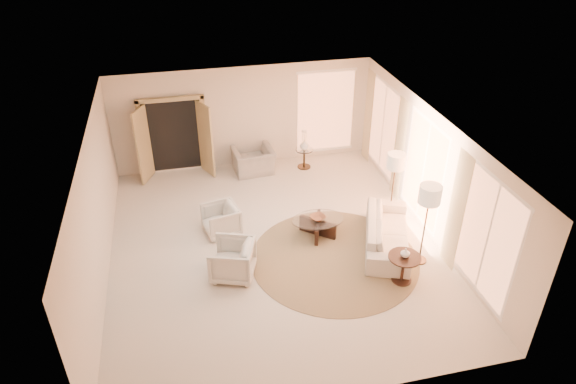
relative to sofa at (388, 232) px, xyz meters
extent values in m
cube|color=beige|center=(-2.42, 0.52, -0.35)|extent=(7.00, 8.00, 0.02)
cube|color=white|center=(-2.42, 0.52, 2.46)|extent=(7.00, 8.00, 0.02)
cube|color=beige|center=(-2.42, 4.52, 1.06)|extent=(7.00, 0.04, 2.80)
cube|color=beige|center=(-2.42, -3.48, 1.06)|extent=(7.00, 0.04, 2.80)
cube|color=beige|center=(-5.92, 0.52, 1.06)|extent=(0.04, 8.00, 2.80)
cube|color=beige|center=(1.08, 0.52, 1.06)|extent=(0.04, 8.00, 2.80)
cube|color=tan|center=(-4.32, 4.41, 0.74)|extent=(1.80, 0.12, 2.16)
cube|color=tan|center=(-5.12, 4.14, 0.69)|extent=(0.35, 0.66, 2.00)
cube|color=tan|center=(-3.52, 4.14, 0.69)|extent=(0.35, 0.66, 2.00)
cylinder|color=#483723|center=(-1.26, -0.19, -0.33)|extent=(3.79, 3.79, 0.01)
imported|color=beige|center=(0.00, 0.00, 0.00)|extent=(1.68, 2.48, 0.67)
imported|color=beige|center=(-3.49, 1.29, 0.04)|extent=(0.83, 0.87, 0.76)
imported|color=beige|center=(-3.43, -0.24, 0.09)|extent=(1.00, 1.04, 0.85)
imported|color=gray|center=(-2.29, 3.92, 0.13)|extent=(1.13, 0.79, 0.94)
cube|color=black|center=(-1.38, 0.71, -0.14)|extent=(0.73, 0.62, 0.39)
cube|color=black|center=(-1.38, 0.71, -0.14)|extent=(0.36, 0.86, 0.39)
cylinder|color=white|center=(-1.38, 0.71, 0.08)|extent=(1.45, 1.45, 0.02)
cylinder|color=black|center=(-0.16, -1.17, -0.32)|extent=(0.40, 0.40, 0.03)
cylinder|color=black|center=(-0.16, -1.17, -0.04)|extent=(0.06, 0.06, 0.58)
cylinder|color=black|center=(-0.16, -1.17, 0.26)|extent=(0.65, 0.65, 0.03)
cylinder|color=#322619|center=(-0.87, 3.89, -0.32)|extent=(0.37, 0.37, 0.03)
cylinder|color=#322619|center=(-0.87, 3.89, -0.06)|extent=(0.06, 0.06, 0.53)
cylinder|color=white|center=(-0.87, 3.89, 0.21)|extent=(0.48, 0.48, 0.03)
cylinder|color=#322619|center=(0.48, 0.99, -0.32)|extent=(0.29, 0.29, 0.03)
cylinder|color=#322619|center=(0.48, 0.99, 0.39)|extent=(0.03, 0.03, 1.44)
cylinder|color=beige|center=(0.48, 0.99, 1.19)|extent=(0.41, 0.41, 0.35)
cylinder|color=#322619|center=(0.47, -0.67, -0.32)|extent=(0.31, 0.31, 0.03)
cylinder|color=#322619|center=(0.47, -0.67, 0.44)|extent=(0.03, 0.03, 1.56)
cylinder|color=beige|center=(0.47, -0.67, 1.31)|extent=(0.45, 0.45, 0.38)
imported|color=brown|center=(-1.38, 0.71, 0.13)|extent=(0.41, 0.41, 0.08)
imported|color=white|center=(-0.16, -1.17, 0.36)|extent=(0.22, 0.22, 0.19)
imported|color=white|center=(-0.87, 3.89, 0.35)|extent=(0.31, 0.31, 0.27)
camera|label=1|loc=(-4.16, -8.35, 6.57)|focal=32.00mm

